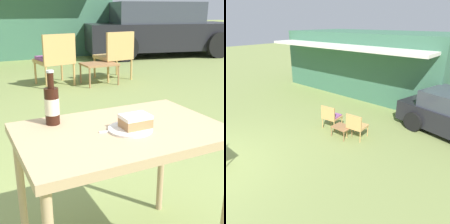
{
  "view_description": "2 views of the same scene",
  "coord_description": "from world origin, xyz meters",
  "views": [
    {
      "loc": [
        -0.62,
        -1.16,
        1.24
      ],
      "look_at": [
        0.0,
        0.1,
        0.78
      ],
      "focal_mm": 50.0,
      "sensor_mm": 36.0,
      "label": 1
    },
    {
      "loc": [
        5.7,
        -1.2,
        3.55
      ],
      "look_at": [
        1.48,
        3.61,
        0.9
      ],
      "focal_mm": 35.0,
      "sensor_mm": 36.0,
      "label": 2
    }
  ],
  "objects": [
    {
      "name": "cabin_building",
      "position": [
        -0.95,
        9.23,
        1.55
      ],
      "size": [
        8.85,
        5.58,
        3.08
      ],
      "color": "#38664C",
      "rests_on": "ground_plane"
    },
    {
      "name": "wicker_chair_cushioned",
      "position": [
        0.85,
        3.96,
        0.48
      ],
      "size": [
        0.62,
        0.62,
        0.87
      ],
      "rotation": [
        0.0,
        0.0,
        3.27
      ],
      "color": "tan",
      "rests_on": "ground_plane"
    },
    {
      "name": "wicker_chair_plain",
      "position": [
        1.97,
        3.94,
        0.49
      ],
      "size": [
        0.61,
        0.61,
        0.87
      ],
      "rotation": [
        0.0,
        0.0,
        3.24
      ],
      "color": "tan",
      "rests_on": "ground_plane"
    },
    {
      "name": "garden_side_table",
      "position": [
        1.55,
        3.72,
        0.33
      ],
      "size": [
        0.58,
        0.47,
        0.37
      ],
      "color": "#996B42",
      "rests_on": "ground_plane"
    }
  ]
}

